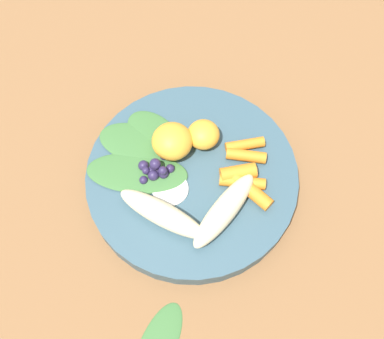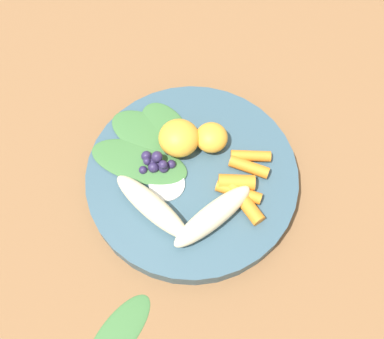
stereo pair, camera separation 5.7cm
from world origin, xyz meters
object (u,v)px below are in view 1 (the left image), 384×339
object	(u,v)px
bowl	(192,178)
banana_peeled_left	(224,210)
orange_segment_near	(172,141)
banana_peeled_right	(165,215)

from	to	relation	value
bowl	banana_peeled_left	bearing A→B (deg)	64.65
orange_segment_near	banana_peeled_left	bearing A→B (deg)	65.13
banana_peeled_right	banana_peeled_left	bearing A→B (deg)	34.11
bowl	banana_peeled_right	distance (m)	0.08
bowl	banana_peeled_left	size ratio (longest dim) A/B	2.35
banana_peeled_right	orange_segment_near	distance (m)	0.10
banana_peeled_left	bowl	bearing A→B (deg)	71.88
banana_peeled_right	orange_segment_near	world-z (taller)	orange_segment_near
banana_peeled_left	banana_peeled_right	size ratio (longest dim) A/B	1.00
bowl	banana_peeled_right	world-z (taller)	banana_peeled_right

